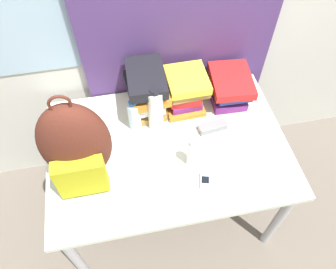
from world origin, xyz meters
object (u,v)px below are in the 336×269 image
(water_bottle, at_px, (134,115))
(sports_bottle, at_px, (156,110))
(book_stack_left, at_px, (147,91))
(book_stack_right, at_px, (229,86))
(book_stack_center, at_px, (185,90))
(sunscreen_bottle, at_px, (192,154))
(backpack, at_px, (76,147))
(cell_phone, at_px, (205,181))
(sunglasses_case, at_px, (213,127))

(water_bottle, xyz_separation_m, sports_bottle, (0.11, -0.02, 0.04))
(book_stack_left, xyz_separation_m, book_stack_right, (0.46, -0.00, -0.06))
(book_stack_center, bearing_deg, sunscreen_bottle, -97.96)
(backpack, relative_size, water_bottle, 2.70)
(book_stack_left, height_order, water_bottle, book_stack_left)
(book_stack_right, height_order, sunscreen_bottle, sunscreen_bottle)
(water_bottle, relative_size, sports_bottle, 0.72)
(backpack, bearing_deg, sunscreen_bottle, -4.54)
(book_stack_center, xyz_separation_m, sunscreen_bottle, (-0.06, -0.39, -0.02))
(backpack, relative_size, sunscreen_bottle, 3.04)
(book_stack_right, distance_m, water_bottle, 0.55)
(backpack, relative_size, cell_phone, 5.86)
(sports_bottle, bearing_deg, book_stack_right, 16.31)
(backpack, bearing_deg, book_stack_left, 44.48)
(book_stack_right, bearing_deg, cell_phone, -117.78)
(book_stack_left, bearing_deg, sunglasses_case, -33.76)
(backpack, height_order, cell_phone, backpack)
(water_bottle, distance_m, sunscreen_bottle, 0.37)
(sunglasses_case, bearing_deg, book_stack_right, 54.98)
(sports_bottle, distance_m, sunscreen_bottle, 0.30)
(book_stack_center, relative_size, sunscreen_bottle, 1.50)
(book_stack_center, relative_size, sunglasses_case, 1.70)
(cell_phone, xyz_separation_m, sunglasses_case, (0.12, 0.30, 0.01))
(water_bottle, bearing_deg, book_stack_right, 11.55)
(backpack, height_order, book_stack_left, backpack)
(book_stack_left, relative_size, book_stack_right, 0.99)
(backpack, distance_m, book_stack_right, 0.90)
(cell_phone, bearing_deg, sunglasses_case, 67.97)
(book_stack_center, distance_m, sunglasses_case, 0.25)
(book_stack_center, height_order, cell_phone, book_stack_center)
(sunscreen_bottle, relative_size, cell_phone, 1.93)
(book_stack_left, xyz_separation_m, sports_bottle, (0.02, -0.13, -0.01))
(sunglasses_case, bearing_deg, book_stack_left, 146.24)
(book_stack_left, distance_m, sunscreen_bottle, 0.42)
(sports_bottle, bearing_deg, cell_phone, -65.79)
(book_stack_left, distance_m, water_bottle, 0.15)
(backpack, xyz_separation_m, sports_bottle, (0.38, 0.22, -0.10))
(book_stack_left, relative_size, book_stack_center, 1.12)
(backpack, distance_m, sunglasses_case, 0.72)
(backpack, height_order, book_stack_center, backpack)
(sports_bottle, distance_m, cell_phone, 0.43)
(book_stack_left, bearing_deg, sports_bottle, -79.20)
(book_stack_right, xyz_separation_m, water_bottle, (-0.54, -0.11, 0.01))
(water_bottle, xyz_separation_m, cell_phone, (0.28, -0.39, -0.09))
(water_bottle, height_order, sports_bottle, sports_bottle)
(backpack, bearing_deg, sports_bottle, 30.09)
(cell_phone, height_order, sunglasses_case, sunglasses_case)
(book_stack_right, height_order, cell_phone, book_stack_right)
(sports_bottle, relative_size, sunglasses_case, 1.79)
(water_bottle, bearing_deg, sports_bottle, -8.47)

